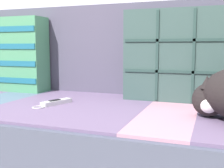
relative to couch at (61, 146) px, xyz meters
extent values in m
cube|color=#4C5166|center=(0.00, 0.00, 0.09)|extent=(2.11, 0.81, 0.22)
cube|color=slate|center=(-0.30, -0.02, 0.21)|extent=(0.20, 0.72, 0.01)
cube|color=slate|center=(-0.10, -0.02, 0.21)|extent=(0.20, 0.72, 0.01)
cube|color=slate|center=(0.10, -0.02, 0.21)|extent=(0.20, 0.72, 0.01)
cube|color=slate|center=(0.30, -0.02, 0.21)|extent=(0.20, 0.72, 0.01)
cube|color=#C6899E|center=(0.51, -0.02, 0.21)|extent=(0.20, 0.72, 0.01)
cube|color=#514C60|center=(0.00, 0.34, 0.45)|extent=(2.11, 0.14, 0.46)
cube|color=#38514C|center=(0.50, 0.20, 0.42)|extent=(0.47, 0.13, 0.41)
cube|color=#28423D|center=(0.50, 0.13, 0.36)|extent=(0.45, 0.01, 0.01)
cube|color=#28423D|center=(0.42, 0.13, 0.42)|extent=(0.01, 0.01, 0.40)
cube|color=#28423D|center=(0.50, 0.13, 0.49)|extent=(0.45, 0.01, 0.01)
cube|color=#28423D|center=(0.57, 0.13, 0.42)|extent=(0.01, 0.01, 0.40)
cube|color=#4C9366|center=(-0.42, 0.20, 0.42)|extent=(0.42, 0.13, 0.41)
cube|color=#1E667F|center=(-0.42, 0.13, 0.28)|extent=(0.41, 0.01, 0.03)
cube|color=#1E667F|center=(-0.42, 0.13, 0.37)|extent=(0.41, 0.01, 0.03)
cube|color=#1E667F|center=(-0.42, 0.13, 0.47)|extent=(0.41, 0.01, 0.03)
cube|color=#1E667F|center=(-0.42, 0.13, 0.56)|extent=(0.41, 0.01, 0.03)
sphere|color=black|center=(0.64, -0.08, 0.28)|extent=(0.12, 0.12, 0.12)
sphere|color=white|center=(0.64, -0.12, 0.27)|extent=(0.06, 0.06, 0.06)
cone|color=black|center=(0.64, -0.11, 0.34)|extent=(0.04, 0.04, 0.04)
cone|color=black|center=(0.65, -0.05, 0.34)|extent=(0.04, 0.04, 0.04)
cube|color=white|center=(0.03, -0.07, 0.23)|extent=(0.08, 0.15, 0.02)
cube|color=black|center=(0.02, -0.08, 0.24)|extent=(0.04, 0.05, 0.00)
cube|color=black|center=(0.05, -0.01, 0.23)|extent=(0.03, 0.02, 0.02)
torus|color=silver|center=(-0.01, -0.16, 0.22)|extent=(0.06, 0.06, 0.01)
camera|label=1|loc=(0.66, -1.11, 0.46)|focal=45.00mm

